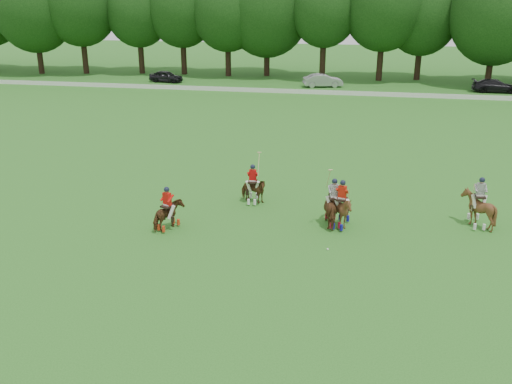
% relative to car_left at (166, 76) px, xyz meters
% --- Properties ---
extents(ground, '(180.00, 180.00, 0.00)m').
position_rel_car_left_xyz_m(ground, '(17.63, -42.50, -0.66)').
color(ground, '#24611B').
rests_on(ground, ground).
extents(tree_line, '(117.98, 14.32, 14.75)m').
position_rel_car_left_xyz_m(tree_line, '(17.89, 5.55, 7.57)').
color(tree_line, black).
rests_on(tree_line, ground).
extents(boundary_rail, '(120.00, 0.10, 0.44)m').
position_rel_car_left_xyz_m(boundary_rail, '(17.63, -4.50, -0.44)').
color(boundary_rail, white).
rests_on(boundary_rail, ground).
extents(car_left, '(4.03, 2.00, 1.32)m').
position_rel_car_left_xyz_m(car_left, '(0.00, 0.00, 0.00)').
color(car_left, black).
rests_on(car_left, ground).
extents(car_mid, '(4.55, 2.57, 1.42)m').
position_rel_car_left_xyz_m(car_mid, '(18.08, 0.00, 0.05)').
color(car_mid, '#A5A6AA').
rests_on(car_mid, ground).
extents(car_right, '(4.64, 1.90, 1.34)m').
position_rel_car_left_xyz_m(car_right, '(36.10, 0.00, 0.01)').
color(car_right, black).
rests_on(car_right, ground).
extents(polo_red_a, '(1.33, 1.75, 2.08)m').
position_rel_car_left_xyz_m(polo_red_a, '(13.89, -40.22, 0.07)').
color(polo_red_a, '#503015').
rests_on(polo_red_a, ground).
extents(polo_red_b, '(1.41, 1.23, 2.62)m').
position_rel_car_left_xyz_m(polo_red_b, '(17.11, -36.15, 0.06)').
color(polo_red_b, '#503015').
rests_on(polo_red_b, ground).
extents(polo_red_c, '(1.58, 1.70, 2.31)m').
position_rel_car_left_xyz_m(polo_red_c, '(21.76, -38.48, 0.17)').
color(polo_red_c, '#503015').
rests_on(polo_red_c, ground).
extents(polo_stripe_a, '(1.31, 2.05, 2.85)m').
position_rel_car_left_xyz_m(polo_stripe_a, '(21.38, -38.33, 0.17)').
color(polo_stripe_a, '#503015').
rests_on(polo_stripe_a, ground).
extents(polo_stripe_b, '(1.48, 1.64, 2.41)m').
position_rel_car_left_xyz_m(polo_stripe_b, '(28.05, -37.22, 0.22)').
color(polo_stripe_b, '#503015').
rests_on(polo_stripe_b, ground).
extents(polo_ball, '(0.09, 0.09, 0.09)m').
position_rel_car_left_xyz_m(polo_ball, '(21.33, -41.12, -0.62)').
color(polo_ball, white).
rests_on(polo_ball, ground).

